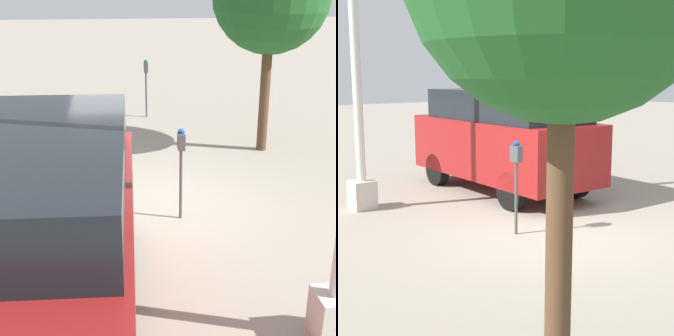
# 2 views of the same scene
# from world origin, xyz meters

# --- Properties ---
(ground_plane) EXTENTS (80.00, 80.00, 0.00)m
(ground_plane) POSITION_xyz_m (0.00, 0.00, 0.00)
(ground_plane) COLOR gray
(parking_meter_near) EXTENTS (0.20, 0.12, 1.52)m
(parking_meter_near) POSITION_xyz_m (0.42, 0.40, 1.12)
(parking_meter_near) COLOR #4C4C4C
(parking_meter_near) RESTS_ON ground
(lamp_post) EXTENTS (0.44, 0.44, 6.83)m
(lamp_post) POSITION_xyz_m (3.55, 1.63, 2.44)
(lamp_post) COLOR beige
(lamp_post) RESTS_ON ground
(parked_van) EXTENTS (4.76, 2.11, 2.24)m
(parked_van) POSITION_xyz_m (3.03, -1.44, 1.22)
(parked_van) COLOR maroon
(parked_van) RESTS_ON ground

